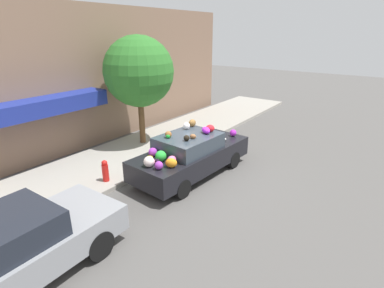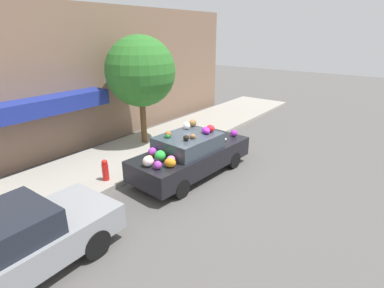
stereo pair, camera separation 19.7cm
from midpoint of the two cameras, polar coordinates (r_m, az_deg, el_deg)
ground_plane at (r=10.31m, az=-0.08°, el=-5.51°), size 60.00×60.00×0.00m
sidewalk_curb at (r=11.96m, az=-10.46°, el=-1.66°), size 24.00×3.20×0.15m
building_facade at (r=12.87m, az=-18.62°, el=11.58°), size 18.00×1.20×5.58m
street_tree at (r=12.18m, az=-9.32°, el=13.44°), size 2.76×2.76×4.31m
fire_hydrant at (r=9.73m, az=-15.63°, el=-4.79°), size 0.20×0.20×0.70m
art_car at (r=9.89m, az=0.35°, el=-1.93°), size 4.49×2.03×1.70m
parked_car_plain at (r=6.83m, az=-30.90°, el=-16.56°), size 4.22×1.84×1.46m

